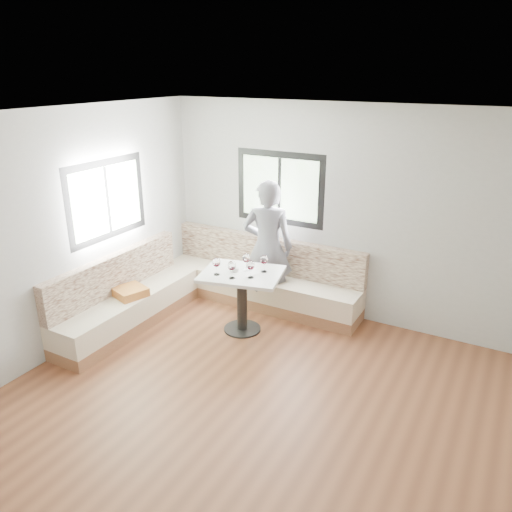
{
  "coord_description": "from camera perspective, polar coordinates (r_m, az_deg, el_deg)",
  "views": [
    {
      "loc": [
        2.03,
        -3.45,
        3.18
      ],
      "look_at": [
        -0.74,
        1.55,
        1.01
      ],
      "focal_mm": 35.0,
      "sensor_mm": 36.0,
      "label": 1
    }
  ],
  "objects": [
    {
      "name": "room",
      "position": [
        4.48,
        -1.71,
        -2.52
      ],
      "size": [
        5.01,
        5.01,
        2.81
      ],
      "color": "brown",
      "rests_on": "ground"
    },
    {
      "name": "banquette",
      "position": [
        6.86,
        -5.85,
        -3.9
      ],
      "size": [
        2.9,
        2.8,
        0.95
      ],
      "color": "#98684A",
      "rests_on": "ground"
    },
    {
      "name": "table",
      "position": [
        6.26,
        -1.62,
        -3.59
      ],
      "size": [
        1.13,
        0.97,
        0.8
      ],
      "rotation": [
        0.0,
        0.0,
        0.24
      ],
      "color": "black",
      "rests_on": "ground"
    },
    {
      "name": "person",
      "position": [
        6.68,
        1.34,
        0.99
      ],
      "size": [
        0.79,
        0.66,
        1.85
      ],
      "primitive_type": "imported",
      "rotation": [
        0.0,
        0.0,
        3.51
      ],
      "color": "slate",
      "rests_on": "ground"
    },
    {
      "name": "olive_ramekin",
      "position": [
        6.23,
        -2.53,
        -1.49
      ],
      "size": [
        0.11,
        0.11,
        0.04
      ],
      "color": "white",
      "rests_on": "table"
    },
    {
      "name": "wine_glass_a",
      "position": [
        6.07,
        -4.55,
        -0.78
      ],
      "size": [
        0.1,
        0.1,
        0.22
      ],
      "color": "white",
      "rests_on": "table"
    },
    {
      "name": "wine_glass_b",
      "position": [
        5.96,
        -2.78,
        -1.18
      ],
      "size": [
        0.1,
        0.1,
        0.22
      ],
      "color": "white",
      "rests_on": "table"
    },
    {
      "name": "wine_glass_c",
      "position": [
        5.97,
        -0.63,
        -1.12
      ],
      "size": [
        0.1,
        0.1,
        0.22
      ],
      "color": "white",
      "rests_on": "table"
    },
    {
      "name": "wine_glass_d",
      "position": [
        6.19,
        -1.14,
        -0.28
      ],
      "size": [
        0.1,
        0.1,
        0.22
      ],
      "color": "white",
      "rests_on": "table"
    },
    {
      "name": "wine_glass_e",
      "position": [
        6.14,
        0.93,
        -0.47
      ],
      "size": [
        0.1,
        0.1,
        0.22
      ],
      "color": "white",
      "rests_on": "table"
    }
  ]
}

